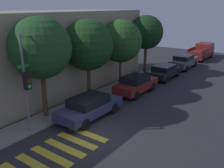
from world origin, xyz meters
TOP-DOWN VIEW (x-y plane):
  - ground_plane at (0.00, 0.00)m, footprint 60.00×60.00m
  - sidewalk at (0.00, 4.07)m, footprint 26.00×1.74m
  - building_row at (0.00, 8.34)m, footprint 26.00×6.00m
  - crosswalk at (-2.81, 0.80)m, footprint 5.61×2.60m
  - traffic_light_pole at (-1.62, 3.37)m, footprint 2.13×0.56m
  - sedan_near_corner at (1.44, 2.10)m, footprint 4.55×1.88m
  - sedan_middle at (7.07, 2.10)m, footprint 4.22×1.78m
  - sedan_far_end at (12.39, 2.10)m, footprint 4.25×1.87m
  - sedan_tail_of_row at (17.51, 2.10)m, footprint 4.55×1.86m
  - pickup_truck at (24.00, 2.10)m, footprint 5.53×1.99m
  - tree_near_corner at (-0.15, 4.32)m, footprint 3.64×3.64m
  - tree_midblock at (3.98, 4.32)m, footprint 3.65×3.65m
  - tree_far_end at (8.14, 4.32)m, footprint 3.60×3.60m
  - tree_behind_truck at (12.62, 4.32)m, footprint 3.29×3.29m

SIDE VIEW (x-z plane):
  - ground_plane at x=0.00m, z-range 0.00..0.00m
  - crosswalk at x=-2.81m, z-range 0.00..0.00m
  - sidewalk at x=0.00m, z-range 0.00..0.14m
  - sedan_far_end at x=12.39m, z-range 0.06..1.38m
  - sedan_near_corner at x=1.44m, z-range 0.05..1.46m
  - sedan_middle at x=7.07m, z-range 0.04..1.51m
  - sedan_tail_of_row at x=17.51m, z-range 0.05..1.54m
  - pickup_truck at x=24.00m, z-range 0.01..1.91m
  - building_row at x=0.00m, z-range 0.00..6.32m
  - traffic_light_pole at x=-1.62m, z-range 0.79..6.21m
  - tree_far_end at x=8.14m, z-range 1.03..6.70m
  - tree_midblock at x=3.98m, z-range 1.10..6.97m
  - tree_behind_truck at x=12.62m, z-range 1.28..7.16m
  - tree_near_corner at x=-0.15m, z-range 1.27..7.47m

